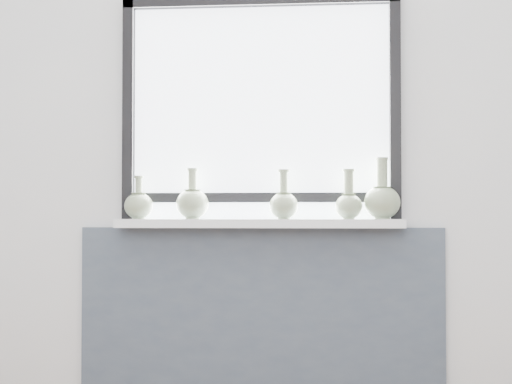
# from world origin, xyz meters

# --- Properties ---
(back_wall) EXTENTS (3.60, 0.02, 2.60)m
(back_wall) POSITION_xyz_m (0.00, 1.81, 1.30)
(back_wall) COLOR silver
(back_wall) RESTS_ON ground
(apron_panel) EXTENTS (1.70, 0.03, 0.86)m
(apron_panel) POSITION_xyz_m (0.00, 1.78, 0.43)
(apron_panel) COLOR #45505D
(apron_panel) RESTS_ON ground
(windowsill) EXTENTS (1.32, 0.18, 0.04)m
(windowsill) POSITION_xyz_m (0.00, 1.71, 0.88)
(windowsill) COLOR white
(windowsill) RESTS_ON apron_panel
(window) EXTENTS (1.30, 0.06, 1.05)m
(window) POSITION_xyz_m (0.00, 1.77, 1.44)
(window) COLOR black
(window) RESTS_ON windowsill
(vase_a) EXTENTS (0.13, 0.13, 0.20)m
(vase_a) POSITION_xyz_m (-0.56, 1.70, 0.97)
(vase_a) COLOR #91A37F
(vase_a) RESTS_ON windowsill
(vase_b) EXTENTS (0.15, 0.15, 0.24)m
(vase_b) POSITION_xyz_m (-0.31, 1.71, 0.98)
(vase_b) COLOR #91A37F
(vase_b) RESTS_ON windowsill
(vase_c) EXTENTS (0.13, 0.13, 0.23)m
(vase_c) POSITION_xyz_m (0.11, 1.69, 0.97)
(vase_c) COLOR #91A37F
(vase_c) RESTS_ON windowsill
(vase_d) EXTENTS (0.12, 0.12, 0.23)m
(vase_d) POSITION_xyz_m (0.41, 1.70, 0.97)
(vase_d) COLOR #91A37F
(vase_d) RESTS_ON windowsill
(vase_e) EXTENTS (0.16, 0.16, 0.28)m
(vase_e) POSITION_xyz_m (0.56, 1.71, 0.99)
(vase_e) COLOR #91A37F
(vase_e) RESTS_ON windowsill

